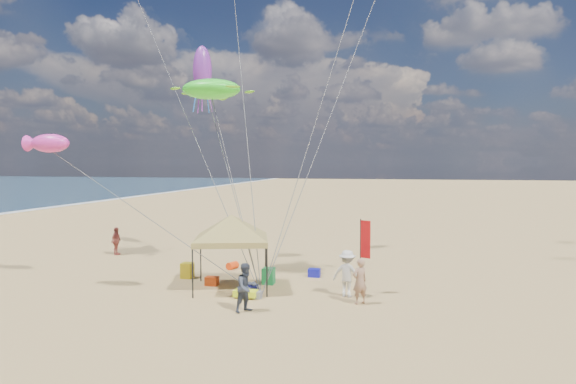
# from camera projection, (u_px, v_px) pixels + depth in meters

# --- Properties ---
(ground) EXTENTS (280.00, 280.00, 0.00)m
(ground) POSITION_uv_depth(u_px,v_px,m) (270.00, 302.00, 19.25)
(ground) COLOR tan
(ground) RESTS_ON ground
(canopy_tent) EXTENTS (5.60, 5.60, 3.60)m
(canopy_tent) POSITION_uv_depth(u_px,v_px,m) (231.00, 217.00, 21.13)
(canopy_tent) COLOR black
(canopy_tent) RESTS_ON ground
(feather_flag) EXTENTS (0.43, 0.21, 3.02)m
(feather_flag) POSITION_uv_depth(u_px,v_px,m) (364.00, 244.00, 20.36)
(feather_flag) COLOR black
(feather_flag) RESTS_ON ground
(cooler_red) EXTENTS (0.54, 0.38, 0.38)m
(cooler_red) POSITION_uv_depth(u_px,v_px,m) (212.00, 281.00, 21.82)
(cooler_red) COLOR #C73E0F
(cooler_red) RESTS_ON ground
(cooler_blue) EXTENTS (0.54, 0.38, 0.38)m
(cooler_blue) POSITION_uv_depth(u_px,v_px,m) (314.00, 273.00, 23.43)
(cooler_blue) COLOR #1415A5
(cooler_blue) RESTS_ON ground
(bag_navy) EXTENTS (0.69, 0.54, 0.36)m
(bag_navy) POSITION_uv_depth(u_px,v_px,m) (251.00, 289.00, 20.50)
(bag_navy) COLOR #0E0F3E
(bag_navy) RESTS_ON ground
(bag_orange) EXTENTS (0.54, 0.69, 0.36)m
(bag_orange) POSITION_uv_depth(u_px,v_px,m) (232.00, 266.00, 25.14)
(bag_orange) COLOR #FF420E
(bag_orange) RESTS_ON ground
(chair_green) EXTENTS (0.50, 0.50, 0.70)m
(chair_green) POSITION_uv_depth(u_px,v_px,m) (269.00, 276.00, 22.08)
(chair_green) COLOR #167B37
(chair_green) RESTS_ON ground
(chair_yellow) EXTENTS (0.50, 0.50, 0.70)m
(chair_yellow) POSITION_uv_depth(u_px,v_px,m) (187.00, 270.00, 23.20)
(chair_yellow) COLOR gold
(chair_yellow) RESTS_ON ground
(crate_grey) EXTENTS (0.34, 0.30, 0.28)m
(crate_grey) POSITION_uv_depth(u_px,v_px,m) (257.00, 295.00, 19.73)
(crate_grey) COLOR gray
(crate_grey) RESTS_ON ground
(beach_cart) EXTENTS (0.90, 0.50, 0.24)m
(beach_cart) POSITION_uv_depth(u_px,v_px,m) (246.00, 293.00, 19.76)
(beach_cart) COLOR #D5EF1A
(beach_cart) RESTS_ON ground
(person_near_a) EXTENTS (0.75, 0.71, 1.72)m
(person_near_a) POSITION_uv_depth(u_px,v_px,m) (360.00, 281.00, 18.94)
(person_near_a) COLOR #A4795D
(person_near_a) RESTS_ON ground
(person_near_b) EXTENTS (1.03, 1.07, 1.74)m
(person_near_b) POSITION_uv_depth(u_px,v_px,m) (246.00, 287.00, 17.96)
(person_near_b) COLOR #39404E
(person_near_b) RESTS_ON ground
(person_near_c) EXTENTS (1.31, 0.91, 1.84)m
(person_near_c) POSITION_uv_depth(u_px,v_px,m) (347.00, 274.00, 19.95)
(person_near_c) COLOR beige
(person_near_c) RESTS_ON ground
(person_far_a) EXTENTS (0.44, 0.95, 1.59)m
(person_far_a) POSITION_uv_depth(u_px,v_px,m) (116.00, 241.00, 28.95)
(person_far_a) COLOR #A0483D
(person_far_a) RESTS_ON ground
(turtle_kite) EXTENTS (3.48, 3.20, 0.94)m
(turtle_kite) POSITION_uv_depth(u_px,v_px,m) (211.00, 89.00, 24.09)
(turtle_kite) COLOR #34F92C
(turtle_kite) RESTS_ON ground
(fish_kite) EXTENTS (1.85, 1.11, 0.78)m
(fish_kite) POSITION_uv_depth(u_px,v_px,m) (50.00, 143.00, 21.28)
(fish_kite) COLOR #E733A9
(fish_kite) RESTS_ON ground
(squid_kite) EXTENTS (1.34, 1.34, 2.64)m
(squid_kite) POSITION_uv_depth(u_px,v_px,m) (202.00, 71.00, 27.42)
(squid_kite) COLOR purple
(squid_kite) RESTS_ON ground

